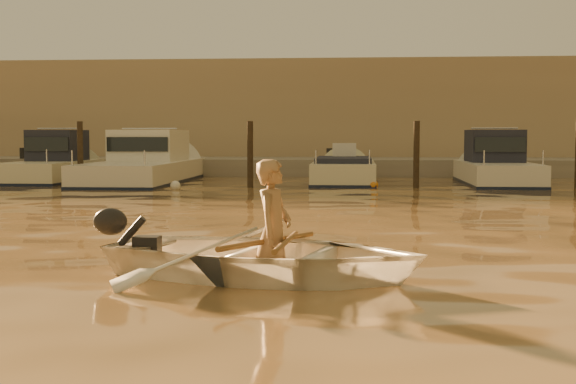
# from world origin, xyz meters

# --- Properties ---
(ground_plane) EXTENTS (160.00, 160.00, 0.00)m
(ground_plane) POSITION_xyz_m (0.00, 0.00, 0.00)
(ground_plane) COLOR brown
(ground_plane) RESTS_ON ground
(dinghy) EXTENTS (4.13, 3.36, 0.75)m
(dinghy) POSITION_xyz_m (2.01, -1.50, 0.26)
(dinghy) COLOR white
(dinghy) RESTS_ON ground_plane
(person) EXTENTS (0.52, 0.67, 1.63)m
(person) POSITION_xyz_m (2.11, -1.52, 0.52)
(person) COLOR #9B744D
(person) RESTS_ON dinghy
(outboard_motor) EXTENTS (0.97, 0.60, 0.70)m
(outboard_motor) POSITION_xyz_m (0.55, -1.15, 0.28)
(outboard_motor) COLOR black
(outboard_motor) RESTS_ON dinghy
(oar_port) EXTENTS (0.11, 2.10, 0.13)m
(oar_port) POSITION_xyz_m (2.25, -1.56, 0.42)
(oar_port) COLOR brown
(oar_port) RESTS_ON dinghy
(oar_starboard) EXTENTS (0.89, 1.95, 0.13)m
(oar_starboard) POSITION_xyz_m (2.06, -1.51, 0.42)
(oar_starboard) COLOR brown
(oar_starboard) RESTS_ON dinghy
(moored_boat_1) EXTENTS (1.97, 5.96, 1.75)m
(moored_boat_1) POSITION_xyz_m (-7.25, 16.00, 0.62)
(moored_boat_1) COLOR beige
(moored_boat_1) RESTS_ON ground_plane
(moored_boat_2) EXTENTS (2.67, 8.80, 1.75)m
(moored_boat_2) POSITION_xyz_m (-4.10, 16.00, 0.62)
(moored_boat_2) COLOR silver
(moored_boat_2) RESTS_ON ground_plane
(moored_boat_3) EXTENTS (1.99, 5.78, 0.95)m
(moored_boat_3) POSITION_xyz_m (2.61, 16.00, 0.22)
(moored_boat_3) COLOR beige
(moored_boat_3) RESTS_ON ground_plane
(moored_boat_4) EXTENTS (2.09, 6.50, 1.75)m
(moored_boat_4) POSITION_xyz_m (7.54, 16.00, 0.62)
(moored_boat_4) COLOR silver
(moored_boat_4) RESTS_ON ground_plane
(piling_1) EXTENTS (0.18, 0.18, 2.20)m
(piling_1) POSITION_xyz_m (-5.50, 13.80, 0.90)
(piling_1) COLOR #2D2319
(piling_1) RESTS_ON ground_plane
(piling_2) EXTENTS (0.18, 0.18, 2.20)m
(piling_2) POSITION_xyz_m (-0.20, 13.80, 0.90)
(piling_2) COLOR #2D2319
(piling_2) RESTS_ON ground_plane
(piling_3) EXTENTS (0.18, 0.18, 2.20)m
(piling_3) POSITION_xyz_m (4.80, 13.80, 0.90)
(piling_3) COLOR #2D2319
(piling_3) RESTS_ON ground_plane
(fender_b) EXTENTS (0.30, 0.30, 0.30)m
(fender_b) POSITION_xyz_m (-6.49, 13.75, 0.10)
(fender_b) COLOR orange
(fender_b) RESTS_ON ground_plane
(fender_c) EXTENTS (0.30, 0.30, 0.30)m
(fender_c) POSITION_xyz_m (-2.25, 12.64, 0.10)
(fender_c) COLOR silver
(fender_c) RESTS_ON ground_plane
(fender_d) EXTENTS (0.30, 0.30, 0.30)m
(fender_d) POSITION_xyz_m (3.52, 13.62, 0.10)
(fender_d) COLOR orange
(fender_d) RESTS_ON ground_plane
(fender_e) EXTENTS (0.30, 0.30, 0.30)m
(fender_e) POSITION_xyz_m (7.11, 13.31, 0.10)
(fender_e) COLOR white
(fender_e) RESTS_ON ground_plane
(quay) EXTENTS (52.00, 4.00, 1.00)m
(quay) POSITION_xyz_m (0.00, 21.50, 0.15)
(quay) COLOR gray
(quay) RESTS_ON ground_plane
(waterfront_building) EXTENTS (46.00, 7.00, 4.80)m
(waterfront_building) POSITION_xyz_m (0.00, 27.00, 2.40)
(waterfront_building) COLOR #9E8466
(waterfront_building) RESTS_ON quay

